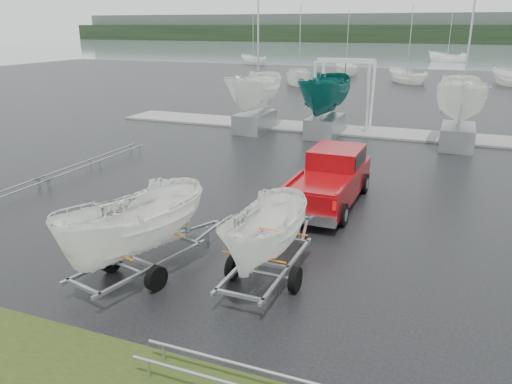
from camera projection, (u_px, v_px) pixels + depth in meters
name	position (u px, v px, depth m)	size (l,w,h in m)	color
ground_plane	(284.00, 201.00, 17.68)	(120.00, 120.00, 0.00)	black
lake	(436.00, 54.00, 105.70)	(300.00, 300.00, 0.00)	gray
dock	(356.00, 131.00, 29.10)	(30.00, 3.00, 0.12)	gray
treeline	(448.00, 34.00, 166.36)	(300.00, 8.00, 6.00)	black
far_hill	(449.00, 28.00, 172.77)	(300.00, 6.00, 10.00)	#4C5651
pickup_truck	(332.00, 176.00, 17.26)	(2.06, 5.45, 1.81)	maroon
trailer_hitched	(267.00, 187.00, 11.38)	(1.79, 3.61, 4.38)	#94979D
trailer_parked	(131.00, 173.00, 11.46)	(2.02, 3.77, 4.94)	#94979D
boat_hoist	(344.00, 85.00, 28.55)	(3.30, 2.18, 4.12)	silver
keelboat_0	(255.00, 68.00, 28.17)	(2.27, 3.20, 10.44)	#94979D
keelboat_1	(327.00, 69.00, 26.87)	(2.32, 3.20, 7.26)	#94979D
keelboat_2	(466.00, 69.00, 24.18)	(2.44, 3.20, 10.61)	#94979D
mast_rack_0	(95.00, 160.00, 21.61)	(0.56, 6.50, 0.06)	#94979D
moored_boat_0	(299.00, 84.00, 52.67)	(3.08, 3.12, 11.35)	white
moored_boat_1	(346.00, 74.00, 62.97)	(3.15, 3.18, 11.20)	white
moored_boat_4	(253.00, 64.00, 79.15)	(3.14, 3.12, 10.98)	white
moored_boat_5	(447.00, 62.00, 84.26)	(3.50, 3.46, 11.47)	white
moored_boat_6	(406.00, 83.00, 53.62)	(3.32, 3.33, 11.09)	white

